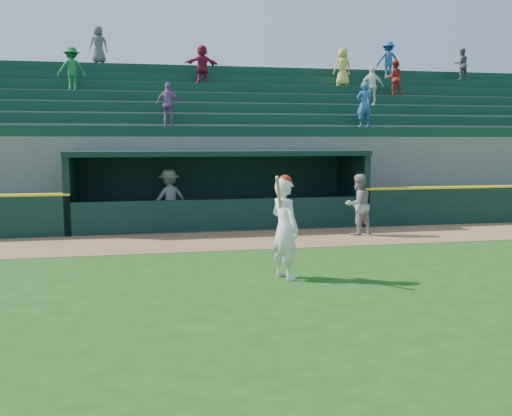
{
  "coord_description": "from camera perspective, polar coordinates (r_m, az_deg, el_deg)",
  "views": [
    {
      "loc": [
        -2.48,
        -10.67,
        2.8
      ],
      "look_at": [
        0.0,
        1.6,
        1.3
      ],
      "focal_mm": 40.0,
      "sensor_mm": 36.0,
      "label": 1
    }
  ],
  "objects": [
    {
      "name": "ground",
      "position": [
        11.31,
        1.62,
        -7.51
      ],
      "size": [
        120.0,
        120.0,
        0.0
      ],
      "primitive_type": "plane",
      "color": "#1C4A12",
      "rests_on": "ground"
    },
    {
      "name": "warning_track",
      "position": [
        16.01,
        -2.34,
        -3.23
      ],
      "size": [
        40.0,
        3.0,
        0.01
      ],
      "primitive_type": "cube",
      "color": "#93623A",
      "rests_on": "ground"
    },
    {
      "name": "dugout_player_front",
      "position": [
        17.05,
        10.17,
        0.33
      ],
      "size": [
        1.05,
        0.92,
        1.8
      ],
      "primitive_type": "imported",
      "rotation": [
        0.0,
        0.0,
        3.46
      ],
      "color": "gray",
      "rests_on": "ground"
    },
    {
      "name": "dugout_player_inside",
      "position": [
        18.54,
        -8.67,
        0.98
      ],
      "size": [
        1.38,
        1.11,
        1.87
      ],
      "primitive_type": "imported",
      "rotation": [
        0.0,
        0.0,
        3.53
      ],
      "color": "#A6A6A1",
      "rests_on": "ground"
    },
    {
      "name": "dugout",
      "position": [
        18.9,
        -3.85,
        2.44
      ],
      "size": [
        9.4,
        2.8,
        2.46
      ],
      "color": "slate",
      "rests_on": "ground"
    },
    {
      "name": "stands",
      "position": [
        23.38,
        -5.35,
        5.83
      ],
      "size": [
        34.5,
        6.25,
        7.58
      ],
      "color": "slate",
      "rests_on": "ground"
    },
    {
      "name": "batter_at_plate",
      "position": [
        11.49,
        2.89,
        -1.94
      ],
      "size": [
        0.74,
        0.9,
        2.12
      ],
      "color": "white",
      "rests_on": "ground"
    }
  ]
}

